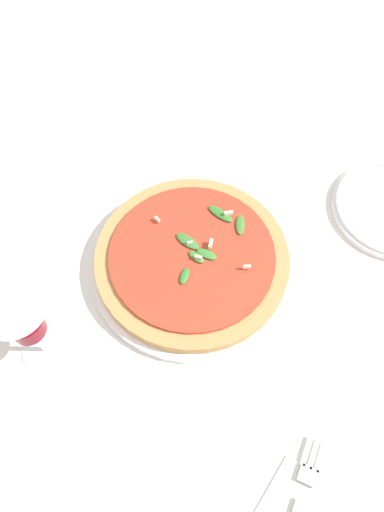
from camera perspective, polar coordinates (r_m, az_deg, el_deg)
The scene contains 3 objects.
ground_plane at distance 0.75m, azimuth -0.82°, elevation -3.64°, with size 6.00×6.00×0.00m, color silver.
pizza_arugula_main at distance 0.75m, azimuth 0.01°, elevation -0.48°, with size 0.31×0.31×0.05m.
wine_glass at distance 0.65m, azimuth -18.70°, elevation -7.10°, with size 0.08×0.08×0.15m.
Camera 1 is at (-0.21, -0.25, 0.68)m, focal length 35.00 mm.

